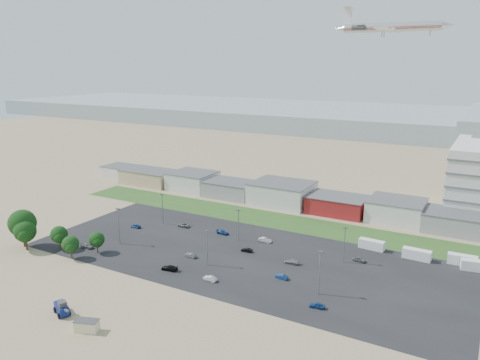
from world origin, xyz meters
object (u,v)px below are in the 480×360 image
Objects in this scene: tree_far_left at (23,226)px; airliner at (392,27)px; parked_car_4 at (191,255)px; parked_car_9 at (184,225)px; parked_car_10 at (87,246)px; parked_car_12 at (292,262)px; parked_car_3 at (169,268)px; parked_car_11 at (265,240)px; parked_car_1 at (282,277)px; parked_car_2 at (317,305)px; parked_car_6 at (223,232)px; parked_car_8 at (359,259)px; parked_car_7 at (247,250)px; telehandler at (62,307)px; parked_car_5 at (136,226)px; parked_car_13 at (210,278)px; portable_shed at (87,326)px.

airliner reaches higher than tree_far_left.
parked_car_9 is (-16.06, 19.03, -0.01)m from parked_car_4.
parked_car_12 is at bearing -73.85° from parked_car_10.
parked_car_11 is (12.81, 29.76, 0.00)m from parked_car_3.
parked_car_2 is (12.63, -9.25, 0.04)m from parked_car_1.
tree_far_left is 50.16m from parked_car_4.
parked_car_11 is at bearing -83.98° from parked_car_6.
tree_far_left is 95.76m from parked_car_8.
parked_car_7 is at bearing 112.94° from parked_car_8.
parked_car_3 reaches higher than parked_car_12.
parked_car_7 is at bearing -132.16° from parked_car_2.
telehandler is 51.20m from parked_car_1.
parked_car_9 is at bearing -132.60° from parked_car_4.
parked_car_8 is at bearing 152.03° from parked_car_1.
parked_car_13 reaches higher than parked_car_5.
airliner is 139.20m from parked_car_10.
telehandler is 1.86× the size of parked_car_6.
parked_car_10 is 1.10× the size of parked_car_11.
parked_car_6 is 1.05× the size of parked_car_12.
parked_car_5 is at bearing -93.51° from parked_car_1.
parked_car_4 is 0.86× the size of parked_car_9.
parked_car_8 is 28.47m from parked_car_11.
parked_car_3 is 50.73m from parked_car_8.
parked_car_10 is (-0.52, -20.08, 0.04)m from parked_car_5.
parked_car_2 is 29.03m from parked_car_8.
airliner is 10.41× the size of parked_car_10.
tree_far_left is at bearing -31.65° from parked_car_5.
parked_car_11 reaches higher than parked_car_4.
parked_car_3 is 1.11× the size of parked_car_12.
airliner is at bearing 158.18° from parked_car_3.
parked_car_8 is (88.06, 37.19, -5.70)m from tree_far_left.
parked_car_1 is at bearing 79.23° from parked_car_5.
tree_far_left is at bearing 177.14° from telehandler.
parked_car_13 is at bearing -96.17° from parked_car_2.
telehandler is 2.30× the size of parked_car_7.
parked_car_13 is at bearing 141.49° from parked_car_8.
parked_car_11 is (12.88, 20.12, 0.07)m from parked_car_4.
portable_shed is at bearing -135.76° from parked_car_10.
parked_car_6 is (44.98, 37.05, -5.71)m from tree_far_left.
parked_car_5 is at bearing 58.39° from tree_far_left.
parked_car_7 is 46.19m from parked_car_10.
tree_far_left is at bearing -69.54° from parked_car_1.
parked_car_5 is 55.37m from parked_car_12.
tree_far_left is 19.54m from parked_car_10.
parked_car_7 is at bearing 25.75° from tree_far_left.
telehandler is at bearing -37.24° from parked_car_12.
tree_far_left is 47.93m from parked_car_9.
telehandler is 45.42m from tree_far_left.
parked_car_3 is 1.32× the size of parked_car_7.
parked_car_1 is 24.17m from parked_car_8.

